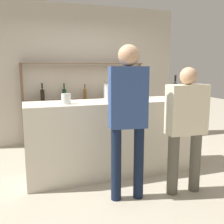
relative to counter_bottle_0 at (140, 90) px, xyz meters
The scene contains 12 objects.
ground_plane 1.34m from the counter_bottle_0, 158.92° to the right, with size 16.00×16.00×0.00m, color #B2A893.
bar_counter 0.88m from the counter_bottle_0, 158.92° to the right, with size 2.45×0.64×1.09m, color beige.
back_wall 1.80m from the counter_bottle_0, 107.12° to the left, with size 4.05×0.12×2.80m, color #B2A899.
back_shelf 1.63m from the counter_bottle_0, 109.62° to the left, with size 2.50×0.18×1.64m.
counter_bottle_0 is the anchor object (origin of this frame).
counter_bottle_1 0.55m from the counter_bottle_0, 44.92° to the right, with size 0.08×0.08×0.37m.
counter_bottle_2 0.63m from the counter_bottle_0, 143.57° to the right, with size 0.08×0.08×0.31m.
wine_glass 0.57m from the counter_bottle_0, 34.04° to the right, with size 0.08×0.08×0.17m.
ice_bucket 0.58m from the counter_bottle_0, 160.64° to the right, with size 0.19×0.19×0.23m.
cork_jar 1.24m from the counter_bottle_0, 165.48° to the right, with size 0.12×0.12×0.14m.
customer_center 1.18m from the counter_bottle_0, 121.05° to the right, with size 0.45×0.25×1.81m.
customer_right 1.13m from the counter_bottle_0, 83.09° to the right, with size 0.50×0.24×1.57m.
Camera 1 is at (-1.20, -3.54, 1.58)m, focal length 42.00 mm.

